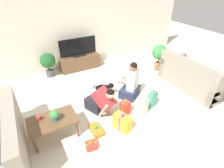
{
  "coord_description": "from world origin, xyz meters",
  "views": [
    {
      "loc": [
        -1.61,
        -2.83,
        2.72
      ],
      "look_at": [
        0.12,
        0.31,
        0.45
      ],
      "focal_mm": 28.0,
      "sensor_mm": 36.0,
      "label": 1
    }
  ],
  "objects_px": {
    "person_kneeling": "(101,101)",
    "dog": "(104,87)",
    "mug": "(39,118)",
    "tabletop_plant": "(54,115)",
    "gift_box_a": "(96,130)",
    "gift_box_c": "(125,108)",
    "person_sitting": "(131,84)",
    "gift_bag_b": "(142,108)",
    "gift_box_d": "(91,145)",
    "gift_bag_a": "(152,99)",
    "tv": "(78,48)",
    "potted_plant_back_left": "(48,62)",
    "coffee_table": "(53,122)",
    "sofa_right": "(193,77)",
    "potted_plant_corner_right": "(159,54)",
    "tv_console": "(80,62)",
    "gift_box_b": "(122,122)"
  },
  "relations": [
    {
      "from": "tabletop_plant",
      "to": "tv",
      "type": "bearing_deg",
      "value": 61.71
    },
    {
      "from": "person_kneeling",
      "to": "tv",
      "type": "bearing_deg",
      "value": 59.27
    },
    {
      "from": "potted_plant_corner_right",
      "to": "potted_plant_back_left",
      "type": "bearing_deg",
      "value": 158.02
    },
    {
      "from": "tv_console",
      "to": "potted_plant_corner_right",
      "type": "xyz_separation_m",
      "value": [
        2.22,
        -1.35,
        0.34
      ]
    },
    {
      "from": "gift_box_d",
      "to": "gift_bag_a",
      "type": "height_order",
      "value": "gift_bag_a"
    },
    {
      "from": "tv",
      "to": "gift_box_a",
      "type": "distance_m",
      "value": 3.0
    },
    {
      "from": "person_kneeling",
      "to": "gift_box_a",
      "type": "distance_m",
      "value": 0.66
    },
    {
      "from": "gift_box_a",
      "to": "potted_plant_back_left",
      "type": "bearing_deg",
      "value": 95.89
    },
    {
      "from": "potted_plant_back_left",
      "to": "dog",
      "type": "distance_m",
      "value": 2.01
    },
    {
      "from": "mug",
      "to": "tabletop_plant",
      "type": "bearing_deg",
      "value": -29.78
    },
    {
      "from": "gift_box_c",
      "to": "gift_box_d",
      "type": "bearing_deg",
      "value": -154.88
    },
    {
      "from": "person_sitting",
      "to": "gift_box_a",
      "type": "xyz_separation_m",
      "value": [
        -1.3,
        -0.7,
        -0.3
      ]
    },
    {
      "from": "gift_box_d",
      "to": "person_kneeling",
      "type": "bearing_deg",
      "value": 53.32
    },
    {
      "from": "tv_console",
      "to": "person_sitting",
      "type": "height_order",
      "value": "person_sitting"
    },
    {
      "from": "tv",
      "to": "potted_plant_back_left",
      "type": "distance_m",
      "value": 1.02
    },
    {
      "from": "gift_box_b",
      "to": "sofa_right",
      "type": "bearing_deg",
      "value": 9.36
    },
    {
      "from": "sofa_right",
      "to": "potted_plant_corner_right",
      "type": "height_order",
      "value": "sofa_right"
    },
    {
      "from": "tv",
      "to": "dog",
      "type": "relative_size",
      "value": 2.21
    },
    {
      "from": "coffee_table",
      "to": "tv",
      "type": "distance_m",
      "value": 2.95
    },
    {
      "from": "tv_console",
      "to": "gift_bag_b",
      "type": "bearing_deg",
      "value": -82.25
    },
    {
      "from": "sofa_right",
      "to": "potted_plant_corner_right",
      "type": "relative_size",
      "value": 2.11
    },
    {
      "from": "person_kneeling",
      "to": "dog",
      "type": "bearing_deg",
      "value": 34.96
    },
    {
      "from": "tv",
      "to": "potted_plant_back_left",
      "type": "bearing_deg",
      "value": -177.12
    },
    {
      "from": "dog",
      "to": "gift_box_c",
      "type": "distance_m",
      "value": 0.89
    },
    {
      "from": "tv_console",
      "to": "gift_bag_a",
      "type": "relative_size",
      "value": 3.16
    },
    {
      "from": "tv_console",
      "to": "gift_box_a",
      "type": "bearing_deg",
      "value": -103.91
    },
    {
      "from": "gift_box_d",
      "to": "tabletop_plant",
      "type": "bearing_deg",
      "value": 129.64
    },
    {
      "from": "potted_plant_corner_right",
      "to": "tabletop_plant",
      "type": "xyz_separation_m",
      "value": [
        -3.61,
        -1.25,
        -0.01
      ]
    },
    {
      "from": "gift_bag_a",
      "to": "mug",
      "type": "bearing_deg",
      "value": 173.25
    },
    {
      "from": "potted_plant_back_left",
      "to": "gift_bag_a",
      "type": "height_order",
      "value": "potted_plant_back_left"
    },
    {
      "from": "gift_box_a",
      "to": "gift_box_c",
      "type": "relative_size",
      "value": 0.92
    },
    {
      "from": "coffee_table",
      "to": "tabletop_plant",
      "type": "distance_m",
      "value": 0.19
    },
    {
      "from": "potted_plant_back_left",
      "to": "dog",
      "type": "relative_size",
      "value": 1.39
    },
    {
      "from": "tv_console",
      "to": "gift_box_d",
      "type": "distance_m",
      "value": 3.28
    },
    {
      "from": "person_sitting",
      "to": "gift_bag_b",
      "type": "distance_m",
      "value": 0.78
    },
    {
      "from": "mug",
      "to": "person_kneeling",
      "type": "bearing_deg",
      "value": 3.6
    },
    {
      "from": "person_sitting",
      "to": "gift_bag_b",
      "type": "relative_size",
      "value": 2.17
    },
    {
      "from": "potted_plant_corner_right",
      "to": "gift_bag_b",
      "type": "bearing_deg",
      "value": -139.77
    },
    {
      "from": "sofa_right",
      "to": "dog",
      "type": "height_order",
      "value": "sofa_right"
    },
    {
      "from": "person_kneeling",
      "to": "coffee_table",
      "type": "bearing_deg",
      "value": 167.75
    },
    {
      "from": "tv",
      "to": "potted_plant_corner_right",
      "type": "xyz_separation_m",
      "value": [
        2.22,
        -1.35,
        -0.14
      ]
    },
    {
      "from": "tabletop_plant",
      "to": "dog",
      "type": "bearing_deg",
      "value": 30.11
    },
    {
      "from": "tabletop_plant",
      "to": "potted_plant_back_left",
      "type": "bearing_deg",
      "value": 81.02
    },
    {
      "from": "tv",
      "to": "dog",
      "type": "bearing_deg",
      "value": -89.13
    },
    {
      "from": "person_sitting",
      "to": "tabletop_plant",
      "type": "relative_size",
      "value": 4.37
    },
    {
      "from": "potted_plant_back_left",
      "to": "gift_bag_a",
      "type": "distance_m",
      "value": 3.25
    },
    {
      "from": "potted_plant_back_left",
      "to": "tv_console",
      "type": "bearing_deg",
      "value": 2.88
    },
    {
      "from": "gift_box_b",
      "to": "tv_console",
      "type": "bearing_deg",
      "value": 86.28
    },
    {
      "from": "person_kneeling",
      "to": "gift_bag_b",
      "type": "bearing_deg",
      "value": -57.38
    },
    {
      "from": "gift_box_d",
      "to": "gift_bag_a",
      "type": "distance_m",
      "value": 1.81
    }
  ]
}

